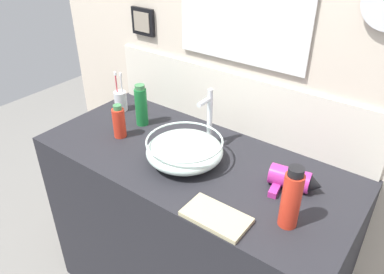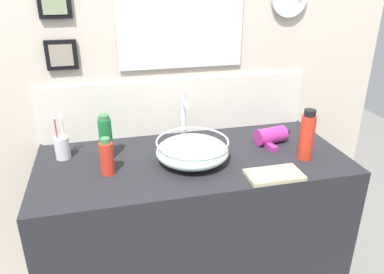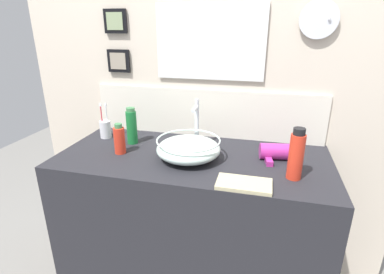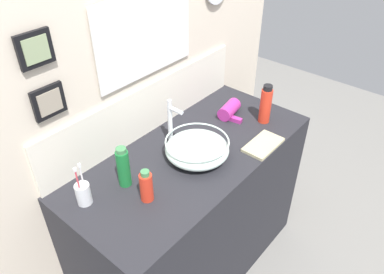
{
  "view_description": "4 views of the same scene",
  "coord_description": "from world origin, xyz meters",
  "px_view_note": "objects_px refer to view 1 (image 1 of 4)",
  "views": [
    {
      "loc": [
        0.76,
        -1.03,
        1.79
      ],
      "look_at": [
        -0.0,
        0.0,
        1.01
      ],
      "focal_mm": 35.0,
      "sensor_mm": 36.0,
      "label": 1
    },
    {
      "loc": [
        -0.35,
        -1.44,
        1.66
      ],
      "look_at": [
        -0.0,
        0.0,
        1.01
      ],
      "focal_mm": 35.0,
      "sensor_mm": 36.0,
      "label": 2
    },
    {
      "loc": [
        0.33,
        -1.33,
        1.52
      ],
      "look_at": [
        -0.0,
        0.0,
        1.01
      ],
      "focal_mm": 28.0,
      "sensor_mm": 36.0,
      "label": 3
    },
    {
      "loc": [
        -1.12,
        -0.94,
        2.08
      ],
      "look_at": [
        -0.0,
        0.0,
        1.01
      ],
      "focal_mm": 35.0,
      "sensor_mm": 36.0,
      "label": 4
    }
  ],
  "objects_px": {
    "soap_dispenser": "(291,198)",
    "lotion_bottle": "(141,106)",
    "faucet": "(209,115)",
    "toothbrush_cup": "(121,100)",
    "hair_drier": "(293,180)",
    "hand_towel": "(216,217)",
    "spray_bottle": "(119,122)",
    "glass_bowl_sink": "(185,150)"
  },
  "relations": [
    {
      "from": "lotion_bottle",
      "to": "hand_towel",
      "type": "height_order",
      "value": "lotion_bottle"
    },
    {
      "from": "soap_dispenser",
      "to": "hand_towel",
      "type": "distance_m",
      "value": 0.25
    },
    {
      "from": "glass_bowl_sink",
      "to": "soap_dispenser",
      "type": "height_order",
      "value": "soap_dispenser"
    },
    {
      "from": "soap_dispenser",
      "to": "spray_bottle",
      "type": "xyz_separation_m",
      "value": [
        -0.84,
        0.06,
        -0.04
      ]
    },
    {
      "from": "soap_dispenser",
      "to": "lotion_bottle",
      "type": "relative_size",
      "value": 1.11
    },
    {
      "from": "toothbrush_cup",
      "to": "hand_towel",
      "type": "height_order",
      "value": "toothbrush_cup"
    },
    {
      "from": "glass_bowl_sink",
      "to": "lotion_bottle",
      "type": "relative_size",
      "value": 1.54
    },
    {
      "from": "soap_dispenser",
      "to": "lotion_bottle",
      "type": "xyz_separation_m",
      "value": [
        -0.84,
        0.21,
        -0.01
      ]
    },
    {
      "from": "hand_towel",
      "to": "spray_bottle",
      "type": "bearing_deg",
      "value": 164.03
    },
    {
      "from": "faucet",
      "to": "soap_dispenser",
      "type": "xyz_separation_m",
      "value": [
        0.49,
        -0.25,
        -0.04
      ]
    },
    {
      "from": "hand_towel",
      "to": "faucet",
      "type": "bearing_deg",
      "value": 127.94
    },
    {
      "from": "spray_bottle",
      "to": "toothbrush_cup",
      "type": "bearing_deg",
      "value": 134.86
    },
    {
      "from": "lotion_bottle",
      "to": "glass_bowl_sink",
      "type": "bearing_deg",
      "value": -19.58
    },
    {
      "from": "spray_bottle",
      "to": "hand_towel",
      "type": "height_order",
      "value": "spray_bottle"
    },
    {
      "from": "faucet",
      "to": "soap_dispenser",
      "type": "distance_m",
      "value": 0.55
    },
    {
      "from": "toothbrush_cup",
      "to": "hair_drier",
      "type": "bearing_deg",
      "value": -4.07
    },
    {
      "from": "glass_bowl_sink",
      "to": "toothbrush_cup",
      "type": "relative_size",
      "value": 1.52
    },
    {
      "from": "spray_bottle",
      "to": "hand_towel",
      "type": "xyz_separation_m",
      "value": [
        0.64,
        -0.18,
        -0.06
      ]
    },
    {
      "from": "faucet",
      "to": "hand_towel",
      "type": "bearing_deg",
      "value": -52.06
    },
    {
      "from": "lotion_bottle",
      "to": "faucet",
      "type": "bearing_deg",
      "value": 6.73
    },
    {
      "from": "hair_drier",
      "to": "spray_bottle",
      "type": "bearing_deg",
      "value": -171.35
    },
    {
      "from": "faucet",
      "to": "toothbrush_cup",
      "type": "relative_size",
      "value": 1.26
    },
    {
      "from": "spray_bottle",
      "to": "faucet",
      "type": "bearing_deg",
      "value": 27.41
    },
    {
      "from": "toothbrush_cup",
      "to": "lotion_bottle",
      "type": "distance_m",
      "value": 0.2
    },
    {
      "from": "lotion_bottle",
      "to": "hand_towel",
      "type": "distance_m",
      "value": 0.73
    },
    {
      "from": "toothbrush_cup",
      "to": "lotion_bottle",
      "type": "relative_size",
      "value": 1.01
    },
    {
      "from": "glass_bowl_sink",
      "to": "hair_drier",
      "type": "distance_m",
      "value": 0.44
    },
    {
      "from": "toothbrush_cup",
      "to": "lotion_bottle",
      "type": "height_order",
      "value": "toothbrush_cup"
    },
    {
      "from": "spray_bottle",
      "to": "hair_drier",
      "type": "bearing_deg",
      "value": 8.65
    },
    {
      "from": "faucet",
      "to": "soap_dispenser",
      "type": "bearing_deg",
      "value": -27.09
    },
    {
      "from": "hair_drier",
      "to": "toothbrush_cup",
      "type": "height_order",
      "value": "toothbrush_cup"
    },
    {
      "from": "glass_bowl_sink",
      "to": "faucet",
      "type": "xyz_separation_m",
      "value": [
        0.0,
        0.17,
        0.09
      ]
    },
    {
      "from": "hair_drier",
      "to": "lotion_bottle",
      "type": "relative_size",
      "value": 0.98
    },
    {
      "from": "soap_dispenser",
      "to": "hand_towel",
      "type": "bearing_deg",
      "value": -149.02
    },
    {
      "from": "toothbrush_cup",
      "to": "lotion_bottle",
      "type": "bearing_deg",
      "value": -13.25
    },
    {
      "from": "spray_bottle",
      "to": "glass_bowl_sink",
      "type": "bearing_deg",
      "value": 2.74
    },
    {
      "from": "faucet",
      "to": "lotion_bottle",
      "type": "distance_m",
      "value": 0.36
    },
    {
      "from": "spray_bottle",
      "to": "hand_towel",
      "type": "bearing_deg",
      "value": -15.97
    },
    {
      "from": "lotion_bottle",
      "to": "spray_bottle",
      "type": "bearing_deg",
      "value": -90.94
    },
    {
      "from": "toothbrush_cup",
      "to": "hand_towel",
      "type": "xyz_separation_m",
      "value": [
        0.83,
        -0.37,
        -0.04
      ]
    },
    {
      "from": "hair_drier",
      "to": "soap_dispenser",
      "type": "distance_m",
      "value": 0.21
    },
    {
      "from": "glass_bowl_sink",
      "to": "soap_dispenser",
      "type": "bearing_deg",
      "value": -9.5
    }
  ]
}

